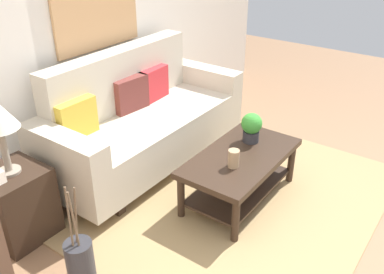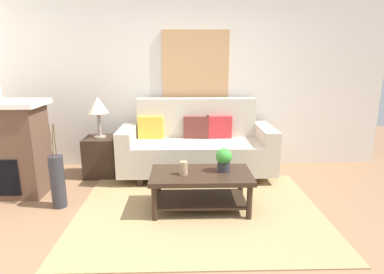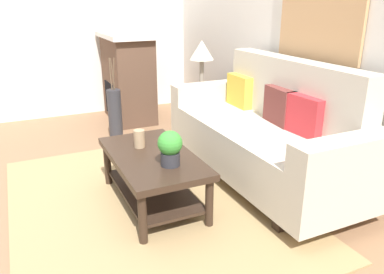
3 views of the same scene
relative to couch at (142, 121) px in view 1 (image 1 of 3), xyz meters
name	(u,v)px [view 1 (image 1 of 3)]	position (x,y,z in m)	size (l,w,h in m)	color
ground_plane	(297,223)	(-0.02, -1.63, -0.43)	(9.76, 9.76, 0.00)	#8C6647
wall_back	(91,16)	(-0.02, 0.54, 0.92)	(5.76, 0.10, 2.70)	silver
area_rug	(242,200)	(-0.02, -1.13, -0.42)	(2.67, 2.05, 0.01)	#A38456
couch	(142,121)	(0.00, 0.00, 0.00)	(2.12, 0.84, 1.08)	beige
throw_pillow_mustard	(76,118)	(-0.65, 0.13, 0.25)	(0.36, 0.12, 0.32)	gold
throw_pillow_maroon	(131,94)	(0.00, 0.13, 0.25)	(0.36, 0.12, 0.32)	brown
throw_pillow_crimson	(153,84)	(0.33, 0.13, 0.25)	(0.36, 0.12, 0.32)	red
coffee_table	(240,167)	(0.00, -1.08, -0.12)	(1.10, 0.60, 0.43)	#332319
tabletop_vase	(234,159)	(-0.19, -1.12, 0.07)	(0.09, 0.09, 0.15)	tan
potted_plant_tabletop	(251,127)	(0.26, -1.02, 0.14)	(0.18, 0.18, 0.26)	#2D2D33
side_table	(17,204)	(-1.36, 0.03, -0.15)	(0.44, 0.44, 0.56)	#332319
floor_vase_branch_a	(76,215)	(-1.58, -0.97, 0.35)	(0.01, 0.01, 0.36)	brown
floor_vase_branch_b	(69,217)	(-1.61, -0.95, 0.35)	(0.01, 0.01, 0.36)	brown
floor_vase_branch_c	(74,220)	(-1.61, -0.98, 0.35)	(0.01, 0.01, 0.36)	brown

